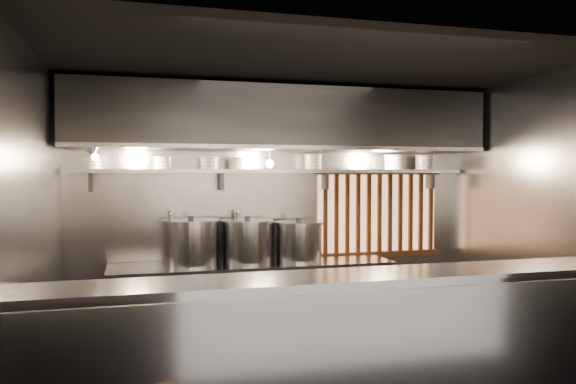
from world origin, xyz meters
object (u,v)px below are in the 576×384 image
heat_lamp (92,151)px  stock_pot_right (299,241)px  pendant_bulb (270,164)px  stock_pot_left (247,241)px  stock_pot_mid (191,242)px

heat_lamp → stock_pot_right: (2.11, 0.30, -0.95)m
pendant_bulb → heat_lamp: bearing=-169.0°
stock_pot_left → stock_pot_mid: 0.60m
heat_lamp → stock_pot_left: size_ratio=0.58×
heat_lamp → pendant_bulb: size_ratio=1.87×
pendant_bulb → stock_pot_right: pendant_bulb is taller
pendant_bulb → stock_pot_mid: size_ratio=0.24×
heat_lamp → pendant_bulb: 1.83m
pendant_bulb → stock_pot_left: bearing=-173.5°
stock_pot_mid → stock_pot_right: size_ratio=1.11×
heat_lamp → pendant_bulb: bearing=11.0°
heat_lamp → stock_pot_right: 2.33m
heat_lamp → stock_pot_left: (1.54, 0.32, -0.94)m
stock_pot_left → stock_pot_right: stock_pot_left is taller
stock_pot_mid → stock_pot_right: (1.16, -0.02, -0.02)m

